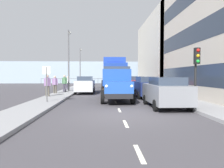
% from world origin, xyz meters
% --- Properties ---
extents(ground_plane, '(80.00, 80.00, 0.00)m').
position_xyz_m(ground_plane, '(0.00, -12.00, 0.00)').
color(ground_plane, '#423F44').
extents(sidewalk_left, '(2.04, 42.29, 0.15)m').
position_xyz_m(sidewalk_left, '(-4.64, -12.00, 0.07)').
color(sidewalk_left, gray).
rests_on(sidewalk_left, ground_plane).
extents(sidewalk_right, '(2.04, 42.29, 0.15)m').
position_xyz_m(sidewalk_right, '(4.64, -12.00, 0.07)').
color(sidewalk_right, gray).
rests_on(sidewalk_right, ground_plane).
extents(road_centreline_markings, '(0.12, 39.17, 0.01)m').
position_xyz_m(road_centreline_markings, '(0.00, -11.98, 0.00)').
color(road_centreline_markings, silver).
rests_on(road_centreline_markings, ground_plane).
extents(building_far_block, '(7.98, 15.57, 10.22)m').
position_xyz_m(building_far_block, '(-9.65, -19.57, 5.11)').
color(building_far_block, beige).
rests_on(building_far_block, ground_plane).
extents(sea_horizon, '(80.00, 0.80, 5.00)m').
position_xyz_m(sea_horizon, '(0.00, -36.15, 2.50)').
color(sea_horizon, '#8C9EAD').
rests_on(sea_horizon, ground_plane).
extents(seawall_railing, '(28.08, 0.08, 1.20)m').
position_xyz_m(seawall_railing, '(-0.00, -32.55, 0.92)').
color(seawall_railing, '#4C5156').
rests_on(seawall_railing, ground_plane).
extents(truck_vintage_blue, '(2.17, 5.64, 2.43)m').
position_xyz_m(truck_vintage_blue, '(-0.08, -4.69, 1.18)').
color(truck_vintage_blue, black).
rests_on(truck_vintage_blue, ground_plane).
extents(lorry_cargo_blue, '(2.58, 8.20, 3.87)m').
position_xyz_m(lorry_cargo_blue, '(-0.43, -14.64, 2.08)').
color(lorry_cargo_blue, '#193899').
rests_on(lorry_cargo_blue, ground_plane).
extents(car_grey_kerbside_near, '(1.94, 3.81, 1.72)m').
position_xyz_m(car_grey_kerbside_near, '(-2.67, -1.89, 0.89)').
color(car_grey_kerbside_near, slate).
rests_on(car_grey_kerbside_near, ground_plane).
extents(car_navy_kerbside_1, '(1.78, 4.18, 1.72)m').
position_xyz_m(car_navy_kerbside_1, '(-2.67, -6.88, 0.89)').
color(car_navy_kerbside_1, navy).
rests_on(car_navy_kerbside_1, ground_plane).
extents(car_red_kerbside_2, '(1.80, 4.46, 1.72)m').
position_xyz_m(car_red_kerbside_2, '(-2.67, -12.30, 0.90)').
color(car_red_kerbside_2, '#B21E1E').
rests_on(car_red_kerbside_2, ground_plane).
extents(car_silver_oppositeside_0, '(1.82, 4.12, 1.72)m').
position_xyz_m(car_silver_oppositeside_0, '(2.67, -10.85, 0.89)').
color(car_silver_oppositeside_0, '#B7BABF').
rests_on(car_silver_oppositeside_0, ground_plane).
extents(pedestrian_couple_a, '(0.53, 0.34, 1.72)m').
position_xyz_m(pedestrian_couple_a, '(5.29, -6.71, 1.16)').
color(pedestrian_couple_a, '#4C473D').
rests_on(pedestrian_couple_a, sidewalk_right).
extents(pedestrian_couple_b, '(0.53, 0.34, 1.63)m').
position_xyz_m(pedestrian_couple_b, '(5.35, -9.38, 1.11)').
color(pedestrian_couple_b, '#4C473D').
rests_on(pedestrian_couple_b, sidewalk_right).
extents(pedestrian_strolling, '(0.53, 0.34, 1.70)m').
position_xyz_m(pedestrian_strolling, '(4.81, -11.14, 1.15)').
color(pedestrian_strolling, '#383342').
rests_on(pedestrian_strolling, sidewalk_right).
extents(pedestrian_in_dark_coat, '(0.53, 0.34, 1.57)m').
position_xyz_m(pedestrian_in_dark_coat, '(5.03, -14.24, 1.06)').
color(pedestrian_in_dark_coat, '#383342').
rests_on(pedestrian_in_dark_coat, sidewalk_right).
extents(traffic_light_near, '(0.28, 0.41, 3.20)m').
position_xyz_m(traffic_light_near, '(-4.36, -1.76, 2.47)').
color(traffic_light_near, black).
rests_on(traffic_light_near, sidewalk_left).
extents(lamp_post_promenade, '(0.32, 1.14, 6.49)m').
position_xyz_m(lamp_post_promenade, '(4.54, -12.12, 4.01)').
color(lamp_post_promenade, '#59595B').
rests_on(lamp_post_promenade, sidewalk_right).
extents(lamp_post_far, '(0.32, 1.14, 6.13)m').
position_xyz_m(lamp_post_far, '(4.68, -23.49, 3.83)').
color(lamp_post_far, '#59595B').
rests_on(lamp_post_far, sidewalk_right).
extents(street_sign, '(0.50, 0.07, 2.25)m').
position_xyz_m(street_sign, '(4.43, -3.59, 1.68)').
color(street_sign, '#4C4C4C').
rests_on(street_sign, sidewalk_right).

